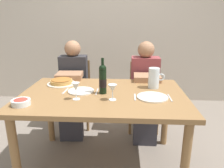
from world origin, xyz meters
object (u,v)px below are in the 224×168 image
at_px(baked_tart, 61,82).
at_px(salad_bowl, 21,102).
at_px(wine_glass_left_diner, 76,87).
at_px(chair_right, 143,91).
at_px(diner_right, 145,88).
at_px(dining_table, 103,103).
at_px(wine_glass_right_diner, 113,89).
at_px(dinner_plate_left_setting, 152,97).
at_px(diner_left, 73,86).
at_px(wine_bottle, 102,79).
at_px(dinner_plate_right_setting, 81,91).
at_px(chair_left, 76,89).
at_px(water_pitcher, 154,79).

distance_m(baked_tart, salad_bowl, 0.60).
relative_size(wine_glass_left_diner, chair_right, 0.17).
xyz_separation_m(chair_right, diner_right, (-0.00, -0.24, 0.12)).
xyz_separation_m(dining_table, diner_right, (0.45, 0.63, -0.05)).
bearing_deg(dining_table, wine_glass_right_diner, -58.08).
distance_m(dining_table, baked_tart, 0.54).
bearing_deg(chair_right, dinner_plate_left_setting, 90.16).
bearing_deg(wine_glass_right_diner, baked_tart, 142.83).
bearing_deg(dinner_plate_left_setting, dining_table, 169.18).
bearing_deg(diner_left, wine_bottle, 119.97).
height_order(dinner_plate_right_setting, diner_left, diner_left).
height_order(dinner_plate_right_setting, chair_right, chair_right).
distance_m(wine_glass_right_diner, dinner_plate_right_setting, 0.38).
bearing_deg(dinner_plate_right_setting, chair_left, 105.72).
distance_m(water_pitcher, baked_tart, 0.95).
bearing_deg(dinner_plate_left_setting, baked_tart, 158.71).
relative_size(wine_glass_left_diner, dinner_plate_left_setting, 0.55).
bearing_deg(diner_left, baked_tart, 84.54).
bearing_deg(chair_right, dinner_plate_right_setting, 52.15).
distance_m(salad_bowl, chair_left, 1.27).
height_order(wine_glass_left_diner, diner_left, diner_left).
height_order(water_pitcher, diner_right, diner_right).
height_order(dining_table, chair_right, chair_right).
xyz_separation_m(wine_glass_left_diner, diner_left, (-0.23, 0.83, -0.25)).
relative_size(wine_glass_left_diner, diner_left, 0.13).
distance_m(dinner_plate_right_setting, chair_right, 1.09).
height_order(dinner_plate_right_setting, diner_right, diner_right).
height_order(dining_table, diner_left, diner_left).
distance_m(baked_tart, wine_glass_right_diner, 0.70).
distance_m(salad_bowl, dinner_plate_right_setting, 0.54).
xyz_separation_m(chair_left, diner_left, (0.01, -0.24, 0.12)).
xyz_separation_m(wine_glass_right_diner, dinner_plate_left_setting, (0.34, 0.07, -0.09)).
relative_size(dining_table, chair_right, 1.72).
xyz_separation_m(wine_bottle, dinner_plate_left_setting, (0.44, -0.09, -0.13)).
relative_size(water_pitcher, baked_tart, 0.69).
relative_size(chair_left, diner_left, 0.75).
height_order(baked_tart, diner_right, diner_right).
xyz_separation_m(water_pitcher, wine_glass_right_diner, (-0.39, -0.35, 0.01)).
xyz_separation_m(dinner_plate_left_setting, diner_right, (0.01, 0.71, -0.15)).
bearing_deg(water_pitcher, dinner_plate_left_setting, -98.88).
bearing_deg(dinner_plate_right_setting, wine_glass_left_diner, -90.26).
relative_size(salad_bowl, diner_left, 0.13).
bearing_deg(chair_left, wine_glass_left_diner, 99.53).
bearing_deg(dining_table, salad_bowl, -153.51).
xyz_separation_m(dining_table, wine_glass_left_diner, (-0.21, -0.16, 0.20)).
relative_size(dinner_plate_left_setting, diner_left, 0.23).
xyz_separation_m(water_pitcher, dinner_plate_left_setting, (-0.04, -0.28, -0.08)).
bearing_deg(chair_left, diner_right, 159.47).
bearing_deg(salad_bowl, diner_left, 79.79).
distance_m(baked_tart, diner_left, 0.44).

